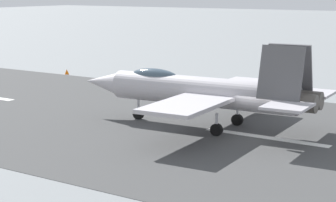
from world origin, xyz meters
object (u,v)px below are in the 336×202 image
at_px(fighter_jet, 202,90).
at_px(marker_cone_mid, 237,89).
at_px(marker_cone_far, 67,72).
at_px(crew_person, 155,79).

xyz_separation_m(fighter_jet, marker_cone_mid, (4.04, -13.17, -2.15)).
relative_size(marker_cone_mid, marker_cone_far, 1.00).
bearing_deg(marker_cone_far, marker_cone_mid, 180.00).
relative_size(crew_person, marker_cone_mid, 2.87).
bearing_deg(crew_person, fighter_jet, 135.26).
bearing_deg(marker_cone_far, crew_person, 171.40).
bearing_deg(marker_cone_mid, crew_person, 14.38).
bearing_deg(marker_cone_mid, fighter_jet, 107.04).
height_order(marker_cone_mid, marker_cone_far, same).
distance_m(fighter_jet, marker_cone_mid, 13.94).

